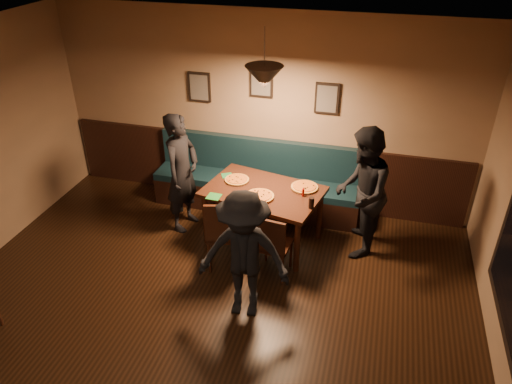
{
  "coord_description": "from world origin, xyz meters",
  "views": [
    {
      "loc": [
        1.6,
        -2.7,
        3.89
      ],
      "look_at": [
        0.3,
        2.1,
        0.95
      ],
      "focal_mm": 33.94,
      "sensor_mm": 36.0,
      "label": 1
    }
  ],
  "objects_px": {
    "dining_table": "(263,216)",
    "tabasco_bottle": "(303,192)",
    "diner_front": "(244,256)",
    "soda_glass": "(311,203)",
    "booth_bench": "(256,179)",
    "chair_near_right": "(274,243)",
    "diner_left": "(182,173)",
    "diner_right": "(362,193)",
    "chair_near_left": "(225,231)"
  },
  "relations": [
    {
      "from": "diner_left",
      "to": "diner_front",
      "type": "relative_size",
      "value": 1.1
    },
    {
      "from": "chair_near_right",
      "to": "diner_front",
      "type": "distance_m",
      "value": 0.82
    },
    {
      "from": "chair_near_right",
      "to": "soda_glass",
      "type": "relative_size",
      "value": 6.06
    },
    {
      "from": "booth_bench",
      "to": "chair_near_right",
      "type": "height_order",
      "value": "booth_bench"
    },
    {
      "from": "booth_bench",
      "to": "diner_right",
      "type": "xyz_separation_m",
      "value": [
        1.52,
        -0.63,
        0.35
      ]
    },
    {
      "from": "chair_near_left",
      "to": "diner_left",
      "type": "relative_size",
      "value": 0.59
    },
    {
      "from": "booth_bench",
      "to": "diner_right",
      "type": "height_order",
      "value": "diner_right"
    },
    {
      "from": "soda_glass",
      "to": "tabasco_bottle",
      "type": "distance_m",
      "value": 0.28
    },
    {
      "from": "booth_bench",
      "to": "soda_glass",
      "type": "distance_m",
      "value": 1.44
    },
    {
      "from": "dining_table",
      "to": "tabasco_bottle",
      "type": "bearing_deg",
      "value": 9.99
    },
    {
      "from": "tabasco_bottle",
      "to": "soda_glass",
      "type": "bearing_deg",
      "value": -59.5
    },
    {
      "from": "dining_table",
      "to": "diner_right",
      "type": "distance_m",
      "value": 1.31
    },
    {
      "from": "booth_bench",
      "to": "tabasco_bottle",
      "type": "height_order",
      "value": "booth_bench"
    },
    {
      "from": "tabasco_bottle",
      "to": "diner_front",
      "type": "bearing_deg",
      "value": -106.15
    },
    {
      "from": "chair_near_right",
      "to": "diner_front",
      "type": "height_order",
      "value": "diner_front"
    },
    {
      "from": "chair_near_right",
      "to": "soda_glass",
      "type": "bearing_deg",
      "value": 50.41
    },
    {
      "from": "dining_table",
      "to": "diner_left",
      "type": "height_order",
      "value": "diner_left"
    },
    {
      "from": "booth_bench",
      "to": "chair_near_left",
      "type": "distance_m",
      "value": 1.35
    },
    {
      "from": "diner_right",
      "to": "diner_front",
      "type": "bearing_deg",
      "value": -36.97
    },
    {
      "from": "dining_table",
      "to": "chair_near_right",
      "type": "height_order",
      "value": "chair_near_right"
    },
    {
      "from": "dining_table",
      "to": "soda_glass",
      "type": "bearing_deg",
      "value": -9.59
    },
    {
      "from": "booth_bench",
      "to": "diner_front",
      "type": "bearing_deg",
      "value": -78.29
    },
    {
      "from": "dining_table",
      "to": "diner_left",
      "type": "bearing_deg",
      "value": -171.58
    },
    {
      "from": "chair_near_right",
      "to": "tabasco_bottle",
      "type": "bearing_deg",
      "value": 76.15
    },
    {
      "from": "dining_table",
      "to": "tabasco_bottle",
      "type": "height_order",
      "value": "tabasco_bottle"
    },
    {
      "from": "chair_near_right",
      "to": "diner_front",
      "type": "xyz_separation_m",
      "value": [
        -0.16,
        -0.73,
        0.33
      ]
    },
    {
      "from": "booth_bench",
      "to": "tabasco_bottle",
      "type": "relative_size",
      "value": 23.21
    },
    {
      "from": "chair_near_left",
      "to": "chair_near_right",
      "type": "bearing_deg",
      "value": -15.82
    },
    {
      "from": "booth_bench",
      "to": "diner_left",
      "type": "relative_size",
      "value": 1.8
    },
    {
      "from": "soda_glass",
      "to": "diner_front",
      "type": "bearing_deg",
      "value": -115.95
    },
    {
      "from": "booth_bench",
      "to": "diner_front",
      "type": "distance_m",
      "value": 2.15
    },
    {
      "from": "booth_bench",
      "to": "soda_glass",
      "type": "height_order",
      "value": "booth_bench"
    },
    {
      "from": "chair_near_left",
      "to": "diner_left",
      "type": "bearing_deg",
      "value": 125.85
    },
    {
      "from": "chair_near_right",
      "to": "tabasco_bottle",
      "type": "distance_m",
      "value": 0.75
    },
    {
      "from": "booth_bench",
      "to": "chair_near_left",
      "type": "bearing_deg",
      "value": -91.27
    },
    {
      "from": "diner_right",
      "to": "chair_near_right",
      "type": "bearing_deg",
      "value": -52.01
    },
    {
      "from": "diner_left",
      "to": "chair_near_right",
      "type": "bearing_deg",
      "value": -105.49
    },
    {
      "from": "chair_near_left",
      "to": "soda_glass",
      "type": "bearing_deg",
      "value": 3.98
    },
    {
      "from": "diner_left",
      "to": "soda_glass",
      "type": "distance_m",
      "value": 1.82
    },
    {
      "from": "soda_glass",
      "to": "booth_bench",
      "type": "bearing_deg",
      "value": 133.4
    },
    {
      "from": "diner_left",
      "to": "diner_right",
      "type": "relative_size",
      "value": 0.98
    },
    {
      "from": "diner_right",
      "to": "diner_front",
      "type": "height_order",
      "value": "diner_right"
    },
    {
      "from": "booth_bench",
      "to": "dining_table",
      "type": "relative_size",
      "value": 2.06
    },
    {
      "from": "diner_left",
      "to": "booth_bench",
      "type": "bearing_deg",
      "value": -40.94
    },
    {
      "from": "dining_table",
      "to": "soda_glass",
      "type": "height_order",
      "value": "soda_glass"
    },
    {
      "from": "chair_near_right",
      "to": "diner_right",
      "type": "relative_size",
      "value": 0.51
    },
    {
      "from": "chair_near_left",
      "to": "diner_front",
      "type": "height_order",
      "value": "diner_front"
    },
    {
      "from": "diner_right",
      "to": "chair_near_left",
      "type": "bearing_deg",
      "value": -65.41
    },
    {
      "from": "chair_near_right",
      "to": "diner_left",
      "type": "height_order",
      "value": "diner_left"
    },
    {
      "from": "diner_left",
      "to": "diner_right",
      "type": "xyz_separation_m",
      "value": [
        2.35,
        0.06,
        0.02
      ]
    }
  ]
}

